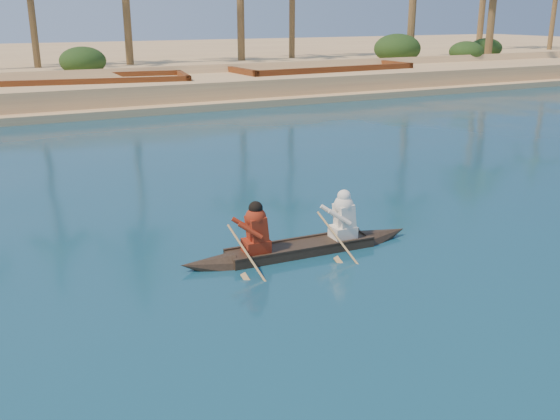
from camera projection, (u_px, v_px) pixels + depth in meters
name	position (u px, v px, depth m)	size (l,w,h in m)	color
ground	(362.00, 325.00, 9.89)	(160.00, 160.00, 0.00)	#0C2F4F
sandy_embankment	(32.00, 68.00, 49.63)	(150.00, 51.00, 1.50)	#E4C080
shrub_cluster	(60.00, 76.00, 36.33)	(100.00, 6.00, 2.40)	#1D3D16
canoe	(301.00, 240.00, 12.79)	(5.14, 0.88, 1.41)	#36271D
barge_mid	(82.00, 93.00, 32.86)	(11.54, 5.47, 1.85)	brown
barge_right	(322.00, 80.00, 39.14)	(11.70, 4.46, 1.92)	brown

